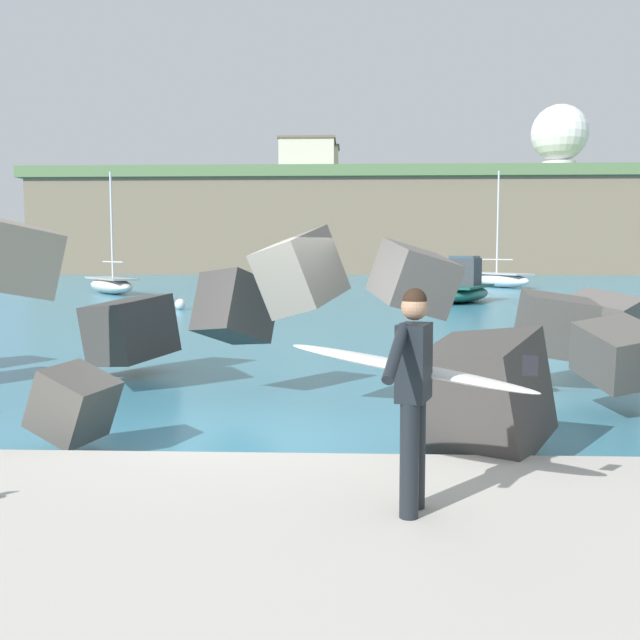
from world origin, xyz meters
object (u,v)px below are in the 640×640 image
at_px(boat_near_left, 111,284).
at_px(mooring_buoy_inner, 413,286).
at_px(boat_mid_centre, 500,279).
at_px(mooring_buoy_middle, 180,304).
at_px(radar_dome, 559,138).
at_px(station_building_west, 312,167).
at_px(surfer_with_board, 412,380).
at_px(boat_mid_left, 462,288).
at_px(station_building_central, 308,163).

height_order(boat_near_left, mooring_buoy_inner, boat_near_left).
height_order(boat_mid_centre, mooring_buoy_middle, boat_mid_centre).
bearing_deg(mooring_buoy_inner, radar_dome, 66.34).
bearing_deg(radar_dome, station_building_west, 178.01).
height_order(surfer_with_board, station_building_west, station_building_west).
xyz_separation_m(boat_mid_left, station_building_central, (-11.25, 68.29, 14.12)).
bearing_deg(boat_mid_left, mooring_buoy_inner, 95.85).
bearing_deg(station_building_central, boat_mid_centre, -73.31).
relative_size(boat_mid_left, station_building_central, 0.72).
height_order(radar_dome, station_building_central, radar_dome).
relative_size(surfer_with_board, boat_near_left, 0.31).
xyz_separation_m(mooring_buoy_inner, station_building_west, (-9.44, 57.56, 14.20)).
relative_size(surfer_with_board, boat_mid_left, 0.37).
height_order(mooring_buoy_inner, station_building_central, station_building_central).
relative_size(boat_mid_left, radar_dome, 0.51).
bearing_deg(boat_mid_centre, mooring_buoy_inner, -158.22).
bearing_deg(mooring_buoy_middle, mooring_buoy_inner, 58.20).
height_order(surfer_with_board, mooring_buoy_inner, surfer_with_board).
xyz_separation_m(mooring_buoy_middle, station_building_central, (0.93, 73.49, 14.55)).
bearing_deg(mooring_buoy_middle, boat_mid_centre, 49.72).
relative_size(surfer_with_board, mooring_buoy_middle, 4.78).
bearing_deg(station_building_west, mooring_buoy_middle, -91.12).
height_order(boat_near_left, station_building_west, station_building_west).
bearing_deg(station_building_central, mooring_buoy_inner, -79.88).
height_order(surfer_with_board, mooring_buoy_middle, surfer_with_board).
bearing_deg(boat_mid_centre, mooring_buoy_middle, -130.28).
xyz_separation_m(boat_mid_centre, station_building_west, (-15.49, 55.14, 13.87)).
bearing_deg(radar_dome, mooring_buoy_middle, -115.71).
xyz_separation_m(station_building_west, station_building_central, (-0.54, -1.66, 0.35)).
relative_size(boat_mid_left, mooring_buoy_middle, 12.88).
bearing_deg(mooring_buoy_middle, surfer_with_board, -72.56).
bearing_deg(boat_mid_centre, station_building_central, 106.69).
bearing_deg(station_building_west, boat_mid_left, -81.29).
distance_m(boat_mid_centre, station_building_central, 57.61).
bearing_deg(boat_near_left, mooring_buoy_inner, 19.32).
xyz_separation_m(boat_mid_left, station_building_west, (-10.71, 69.95, 13.77)).
height_order(boat_mid_centre, mooring_buoy_inner, boat_mid_centre).
distance_m(boat_mid_centre, station_building_west, 58.93).
relative_size(radar_dome, station_building_west, 1.43).
bearing_deg(mooring_buoy_inner, boat_mid_centre, 21.78).
distance_m(mooring_buoy_middle, station_building_central, 74.93).
bearing_deg(station_building_central, surfer_with_board, -86.19).
relative_size(mooring_buoy_middle, radar_dome, 0.04).
xyz_separation_m(boat_near_left, mooring_buoy_inner, (17.56, 6.16, -0.30)).
xyz_separation_m(radar_dome, station_building_west, (-34.14, 1.19, -3.60)).
bearing_deg(boat_mid_left, mooring_buoy_middle, -156.88).
relative_size(station_building_west, station_building_central, 0.99).
xyz_separation_m(boat_mid_left, boat_mid_centre, (4.78, 14.81, -0.09)).
bearing_deg(boat_near_left, radar_dome, 55.95).
bearing_deg(mooring_buoy_inner, boat_mid_left, -84.15).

